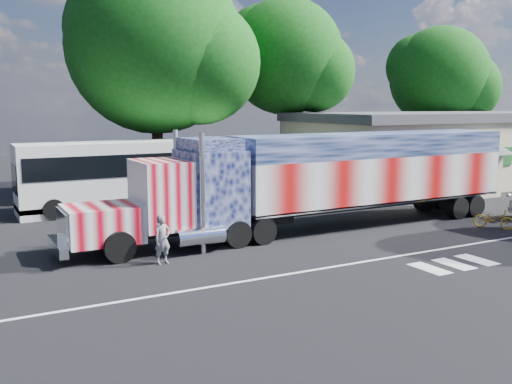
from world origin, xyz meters
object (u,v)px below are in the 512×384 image
coach_bus (139,174)px  tree_ne_a (288,58)px  semi_truck (326,177)px  tree_n_mid (158,46)px  bicycle (494,219)px  woman (162,240)px  tree_far_ne (441,77)px

coach_bus → tree_ne_a: 15.13m
semi_truck → tree_n_mid: (-3.20, 13.93, 6.96)m
bicycle → tree_n_mid: tree_n_mid is taller
woman → tree_far_ne: 37.88m
semi_truck → tree_ne_a: (6.47, 14.13, 6.65)m
woman → tree_far_ne: (32.42, 18.22, 7.23)m
woman → bicycle: bearing=-19.8°
semi_truck → woman: (-8.67, -2.05, -1.52)m
semi_truck → bicycle: size_ratio=12.30×
tree_n_mid → tree_far_ne: (26.95, 2.24, -1.26)m
coach_bus → tree_far_ne: size_ratio=1.02×
coach_bus → tree_ne_a: size_ratio=0.97×
tree_ne_a → coach_bus: bearing=-159.7°
tree_n_mid → tree_far_ne: tree_n_mid is taller
tree_far_ne → tree_ne_a: 17.42m
coach_bus → woman: bearing=-102.8°
tree_far_ne → woman: bearing=-150.7°
bicycle → tree_n_mid: bearing=90.1°
coach_bus → woman: (-2.63, -11.55, -1.04)m
semi_truck → tree_n_mid: 15.90m
coach_bus → tree_n_mid: size_ratio=0.86×
tree_ne_a → tree_far_ne: bearing=6.7°
tree_n_mid → tree_ne_a: 9.68m
tree_n_mid → tree_far_ne: bearing=4.7°
semi_truck → tree_far_ne: bearing=34.2°
coach_bus → tree_far_ne: 31.15m
tree_n_mid → coach_bus: bearing=-122.6°
woman → tree_n_mid: size_ratio=0.12×
semi_truck → tree_ne_a: size_ratio=1.67×
woman → bicycle: (15.65, -1.64, -0.43)m
tree_ne_a → woman: bearing=-133.1°
semi_truck → tree_far_ne: tree_far_ne is taller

